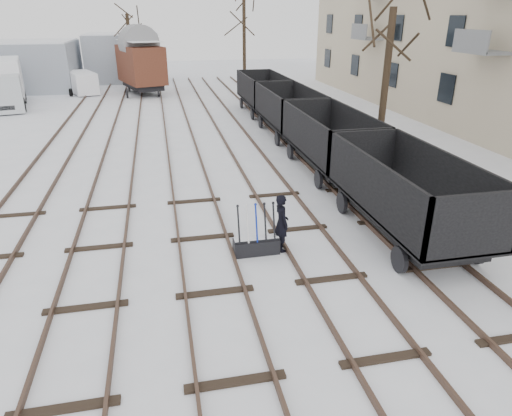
{
  "coord_description": "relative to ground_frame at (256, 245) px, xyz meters",
  "views": [
    {
      "loc": [
        -0.97,
        -9.41,
        6.29
      ],
      "look_at": [
        1.5,
        2.23,
        1.2
      ],
      "focal_mm": 32.0,
      "sensor_mm": 36.0,
      "label": 1
    }
  ],
  "objects": [
    {
      "name": "ground",
      "position": [
        -1.4,
        -1.75,
        -0.28
      ],
      "size": [
        120.0,
        120.0,
        0.0
      ],
      "primitive_type": "plane",
      "color": "white",
      "rests_on": "ground"
    },
    {
      "name": "tracks",
      "position": [
        -1.4,
        11.92,
        -0.21
      ],
      "size": [
        13.9,
        52.0,
        0.16
      ],
      "color": "black",
      "rests_on": "ground"
    },
    {
      "name": "shed_left",
      "position": [
        -14.4,
        34.25,
        1.76
      ],
      "size": [
        10.0,
        8.0,
        4.1
      ],
      "color": "#959DA8",
      "rests_on": "ground"
    },
    {
      "name": "shed_right",
      "position": [
        -5.4,
        38.25,
        1.96
      ],
      "size": [
        7.0,
        6.0,
        4.5
      ],
      "color": "#959DA8",
      "rests_on": "ground"
    },
    {
      "name": "ground_frame",
      "position": [
        0.0,
        0.0,
        0.0
      ],
      "size": [
        1.3,
        0.43,
        1.49
      ],
      "rotation": [
        0.0,
        0.0,
        0.01
      ],
      "color": "black",
      "rests_on": "ground"
    },
    {
      "name": "worker",
      "position": [
        0.75,
        0.1,
        0.56
      ],
      "size": [
        0.48,
        0.66,
        1.69
      ],
      "primitive_type": "imported",
      "rotation": [
        0.0,
        0.0,
        1.69
      ],
      "color": "black",
      "rests_on": "ground"
    },
    {
      "name": "freight_wagon_a",
      "position": [
        4.6,
        0.25,
        0.69
      ],
      "size": [
        2.49,
        6.23,
        2.54
      ],
      "color": "black",
      "rests_on": "ground"
    },
    {
      "name": "freight_wagon_b",
      "position": [
        4.6,
        6.65,
        0.69
      ],
      "size": [
        2.49,
        6.23,
        2.54
      ],
      "color": "black",
      "rests_on": "ground"
    },
    {
      "name": "freight_wagon_c",
      "position": [
        4.6,
        13.05,
        0.69
      ],
      "size": [
        2.49,
        6.23,
        2.54
      ],
      "color": "black",
      "rests_on": "ground"
    },
    {
      "name": "freight_wagon_d",
      "position": [
        4.6,
        19.45,
        0.69
      ],
      "size": [
        2.49,
        6.23,
        2.54
      ],
      "color": "black",
      "rests_on": "ground"
    },
    {
      "name": "box_van_wagon",
      "position": [
        -3.55,
        29.27,
        2.2
      ],
      "size": [
        4.47,
        6.21,
        4.27
      ],
      "rotation": [
        0.0,
        0.0,
        0.3
      ],
      "color": "black",
      "rests_on": "ground"
    },
    {
      "name": "lorry",
      "position": [
        -13.11,
        25.3,
        1.42
      ],
      "size": [
        3.45,
        7.57,
        3.3
      ],
      "rotation": [
        0.0,
        0.0,
        0.22
      ],
      "color": "black",
      "rests_on": "ground"
    },
    {
      "name": "panel_van",
      "position": [
        -8.51,
        30.48,
        0.65
      ],
      "size": [
        3.02,
        4.4,
        1.79
      ],
      "rotation": [
        0.0,
        0.0,
        0.34
      ],
      "color": "white",
      "rests_on": "ground"
    },
    {
      "name": "tree_near",
      "position": [
        7.09,
        7.07,
        2.99
      ],
      "size": [
        0.3,
        0.3,
        6.54
      ],
      "primitive_type": "cylinder",
      "color": "black",
      "rests_on": "ground"
    },
    {
      "name": "tree_far_left",
      "position": [
        -4.45,
        33.52,
        2.86
      ],
      "size": [
        0.3,
        0.3,
        6.28
      ],
      "primitive_type": "cylinder",
      "color": "black",
      "rests_on": "ground"
    },
    {
      "name": "tree_far_right",
      "position": [
        5.43,
        30.64,
        3.78
      ],
      "size": [
        0.3,
        0.3,
        8.13
      ],
      "primitive_type": "cylinder",
      "color": "black",
      "rests_on": "ground"
    }
  ]
}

